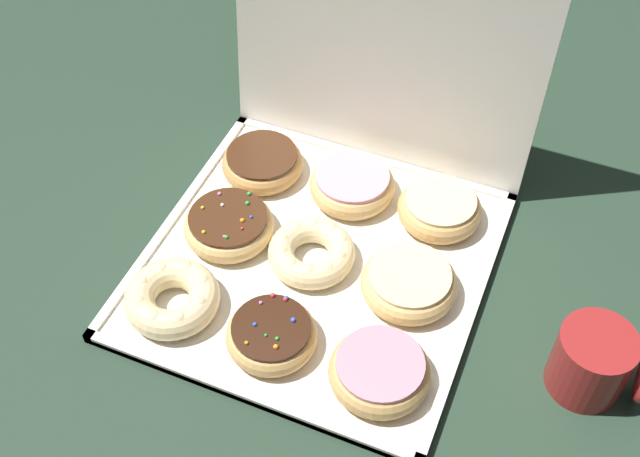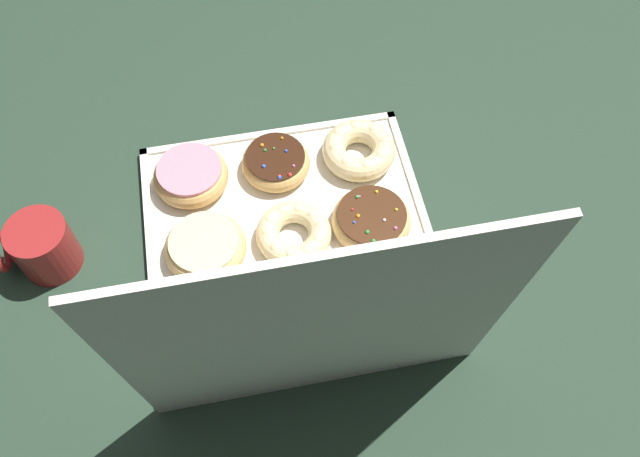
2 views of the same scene
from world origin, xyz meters
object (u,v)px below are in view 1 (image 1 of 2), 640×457
(sprinkle_donut_3, at_px, (228,226))
(chocolate_frosted_donut_6, at_px, (262,162))
(donut_box, at_px, (316,265))
(sprinkle_donut_1, at_px, (270,334))
(cruller_donut_0, at_px, (172,298))
(glazed_ring_donut_8, at_px, (440,208))
(cruller_donut_4, at_px, (312,252))
(pink_frosted_donut_2, at_px, (380,371))
(glazed_ring_donut_5, at_px, (410,280))
(coffee_mug, at_px, (594,362))
(pink_frosted_donut_7, at_px, (354,185))

(sprinkle_donut_3, distance_m, chocolate_frosted_donut_6, 0.13)
(donut_box, relative_size, sprinkle_donut_1, 3.93)
(cruller_donut_0, relative_size, sprinkle_donut_3, 0.99)
(sprinkle_donut_1, xyz_separation_m, glazed_ring_donut_8, (0.13, 0.27, 0.00))
(cruller_donut_0, bearing_deg, cruller_donut_4, 46.07)
(sprinkle_donut_1, bearing_deg, chocolate_frosted_donut_6, 116.98)
(sprinkle_donut_1, distance_m, pink_frosted_donut_2, 0.14)
(glazed_ring_donut_8, bearing_deg, glazed_ring_donut_5, -89.32)
(glazed_ring_donut_5, relative_size, coffee_mug, 1.12)
(cruller_donut_4, xyz_separation_m, coffee_mug, (0.36, -0.04, 0.02))
(pink_frosted_donut_2, distance_m, coffee_mug, 0.24)
(chocolate_frosted_donut_6, bearing_deg, glazed_ring_donut_5, -24.72)
(cruller_donut_0, height_order, sprinkle_donut_1, same)
(glazed_ring_donut_5, relative_size, chocolate_frosted_donut_6, 1.06)
(donut_box, relative_size, glazed_ring_donut_8, 3.77)
(sprinkle_donut_1, bearing_deg, glazed_ring_donut_5, 47.48)
(glazed_ring_donut_5, bearing_deg, sprinkle_donut_1, -132.52)
(donut_box, relative_size, coffee_mug, 3.96)
(cruller_donut_4, relative_size, coffee_mug, 1.04)
(glazed_ring_donut_5, bearing_deg, glazed_ring_donut_8, 90.68)
(donut_box, xyz_separation_m, chocolate_frosted_donut_6, (-0.13, 0.12, 0.02))
(coffee_mug, bearing_deg, cruller_donut_4, 173.95)
(chocolate_frosted_donut_6, bearing_deg, coffee_mug, -18.25)
(sprinkle_donut_3, height_order, cruller_donut_4, sprinkle_donut_3)
(sprinkle_donut_3, relative_size, chocolate_frosted_donut_6, 1.04)
(chocolate_frosted_donut_6, bearing_deg, glazed_ring_donut_8, 2.24)
(donut_box, height_order, cruller_donut_4, cruller_donut_4)
(coffee_mug, bearing_deg, glazed_ring_donut_5, 169.64)
(glazed_ring_donut_8, bearing_deg, pink_frosted_donut_7, -178.43)
(cruller_donut_0, relative_size, glazed_ring_donut_8, 1.04)
(donut_box, distance_m, sprinkle_donut_3, 0.13)
(glazed_ring_donut_8, bearing_deg, sprinkle_donut_1, -115.14)
(pink_frosted_donut_2, bearing_deg, cruller_donut_4, 136.34)
(pink_frosted_donut_2, relative_size, chocolate_frosted_donut_6, 1.03)
(chocolate_frosted_donut_6, height_order, coffee_mug, coffee_mug)
(sprinkle_donut_1, distance_m, glazed_ring_donut_5, 0.19)
(pink_frosted_donut_2, height_order, glazed_ring_donut_5, pink_frosted_donut_2)
(donut_box, height_order, glazed_ring_donut_5, glazed_ring_donut_5)
(chocolate_frosted_donut_6, distance_m, coffee_mug, 0.51)
(cruller_donut_4, relative_size, glazed_ring_donut_5, 0.93)
(sprinkle_donut_3, bearing_deg, cruller_donut_0, -94.61)
(glazed_ring_donut_8, bearing_deg, coffee_mug, -36.49)
(chocolate_frosted_donut_6, xyz_separation_m, glazed_ring_donut_8, (0.26, 0.01, 0.00))
(sprinkle_donut_1, height_order, chocolate_frosted_donut_6, sprinkle_donut_1)
(cruller_donut_4, bearing_deg, cruller_donut_0, -133.93)
(pink_frosted_donut_2, xyz_separation_m, glazed_ring_donut_5, (-0.01, 0.14, -0.00))
(cruller_donut_0, distance_m, glazed_ring_donut_8, 0.37)
(sprinkle_donut_1, distance_m, cruller_donut_4, 0.14)
(pink_frosted_donut_2, distance_m, chocolate_frosted_donut_6, 0.37)
(glazed_ring_donut_8, distance_m, coffee_mug, 0.29)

